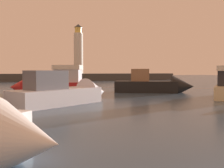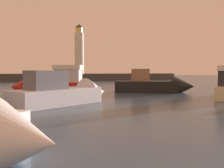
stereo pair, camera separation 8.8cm
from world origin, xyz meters
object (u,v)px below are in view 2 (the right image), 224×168
at_px(motorboat_0, 49,84).
at_px(motorboat_4, 71,93).
at_px(lighthouse, 79,50).
at_px(motorboat_5, 158,85).

bearing_deg(motorboat_0, motorboat_4, -84.56).
bearing_deg(motorboat_4, lighthouse, 77.79).
bearing_deg(lighthouse, motorboat_5, -88.33).
bearing_deg(motorboat_5, lighthouse, 91.67).
xyz_separation_m(lighthouse, motorboat_5, (1.17, -40.13, -7.15)).
relative_size(motorboat_0, motorboat_4, 1.06).
bearing_deg(motorboat_5, motorboat_0, 169.10).
distance_m(lighthouse, motorboat_5, 40.78).
relative_size(lighthouse, motorboat_0, 1.41).
height_order(motorboat_4, motorboat_5, motorboat_5).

